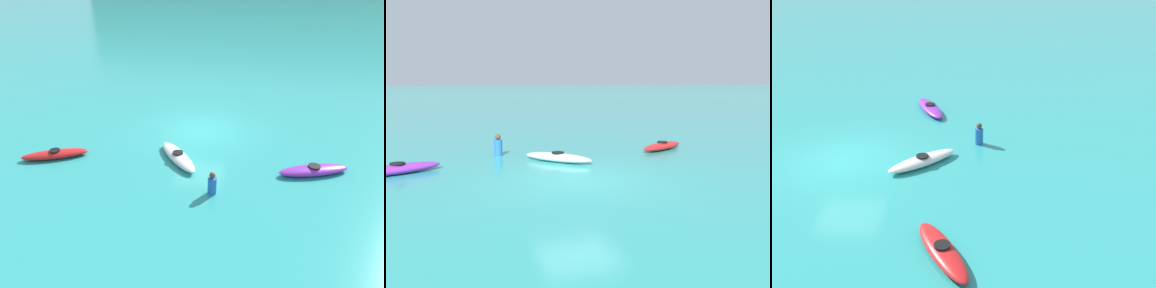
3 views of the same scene
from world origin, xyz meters
The scene contains 5 objects.
ground_plane centered at (0.00, 0.00, 0.00)m, with size 600.00×600.00×0.00m, color teal.
kayak_purple centered at (5.12, -2.87, 0.16)m, with size 2.92×1.74×0.37m.
kayak_red centered at (-5.51, -3.93, 0.16)m, with size 2.75×1.82×0.37m.
kayak_white centered at (-0.37, -2.98, 0.16)m, with size 2.33×2.63×0.37m.
person_near_shore centered at (1.44, -5.06, 0.39)m, with size 0.42×0.42×0.88m.
Camera 1 is at (3.12, -15.91, 7.76)m, focal length 34.29 mm.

